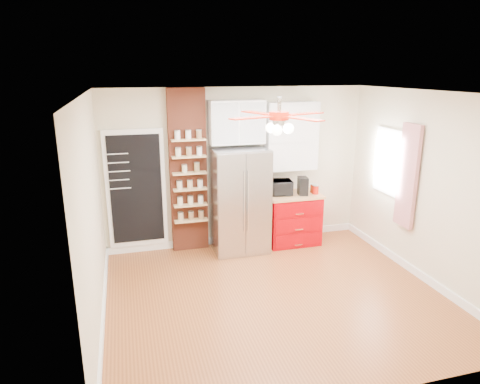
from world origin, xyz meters
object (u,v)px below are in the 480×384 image
object	(u,v)px
fridge	(240,200)
coffee_maker	(303,186)
red_cabinet	(292,218)
ceiling_fan	(279,116)
toaster_oven	(278,188)
pantry_jar_oats	(184,169)
canister_left	(315,190)

from	to	relation	value
fridge	coffee_maker	xyz separation A→B (m)	(1.11, -0.03, 0.18)
fridge	red_cabinet	size ratio (longest dim) A/B	1.86
red_cabinet	ceiling_fan	size ratio (longest dim) A/B	0.67
fridge	red_cabinet	world-z (taller)	fridge
ceiling_fan	toaster_oven	xyz separation A→B (m)	(0.65, 1.71, -1.40)
coffee_maker	pantry_jar_oats	size ratio (longest dim) A/B	2.48
red_cabinet	canister_left	distance (m)	0.65
red_cabinet	canister_left	size ratio (longest dim) A/B	6.39
toaster_oven	coffee_maker	world-z (taller)	coffee_maker
canister_left	pantry_jar_oats	distance (m)	2.28
ceiling_fan	pantry_jar_oats	bearing A→B (deg)	117.91
red_cabinet	coffee_maker	world-z (taller)	coffee_maker
fridge	ceiling_fan	world-z (taller)	ceiling_fan
fridge	ceiling_fan	bearing A→B (deg)	-88.24
coffee_maker	canister_left	distance (m)	0.24
fridge	coffee_maker	distance (m)	1.12
toaster_oven	ceiling_fan	bearing A→B (deg)	-104.29
red_cabinet	ceiling_fan	xyz separation A→B (m)	(-0.92, -1.68, 1.97)
canister_left	pantry_jar_oats	bearing A→B (deg)	175.26
red_cabinet	canister_left	xyz separation A→B (m)	(0.37, -0.10, 0.52)
red_cabinet	coffee_maker	xyz separation A→B (m)	(0.14, -0.08, 0.60)
ceiling_fan	red_cabinet	bearing A→B (deg)	61.29
fridge	toaster_oven	distance (m)	0.72
red_cabinet	pantry_jar_oats	bearing A→B (deg)	177.53
coffee_maker	canister_left	size ratio (longest dim) A/B	2.09
fridge	red_cabinet	bearing A→B (deg)	2.95
ceiling_fan	toaster_oven	distance (m)	2.30
toaster_oven	pantry_jar_oats	distance (m)	1.64
red_cabinet	ceiling_fan	world-z (taller)	ceiling_fan
fridge	ceiling_fan	distance (m)	2.25
red_cabinet	toaster_oven	distance (m)	0.63
toaster_oven	pantry_jar_oats	world-z (taller)	pantry_jar_oats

